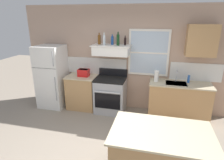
% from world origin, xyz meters
% --- Properties ---
extents(ground_plane, '(16.00, 16.00, 0.00)m').
position_xyz_m(ground_plane, '(0.00, 0.00, 0.00)').
color(ground_plane, gray).
extents(back_wall, '(5.40, 0.11, 2.70)m').
position_xyz_m(back_wall, '(0.03, 2.23, 1.35)').
color(back_wall, tan).
rests_on(back_wall, ground_plane).
extents(refrigerator, '(0.70, 0.72, 1.69)m').
position_xyz_m(refrigerator, '(-1.90, 1.84, 0.85)').
color(refrigerator, white).
rests_on(refrigerator, ground_plane).
extents(counter_left_of_stove, '(0.79, 0.63, 0.91)m').
position_xyz_m(counter_left_of_stove, '(-1.05, 1.90, 0.46)').
color(counter_left_of_stove, tan).
rests_on(counter_left_of_stove, ground_plane).
extents(toaster, '(0.30, 0.20, 0.19)m').
position_xyz_m(toaster, '(-0.99, 1.88, 1.01)').
color(toaster, red).
rests_on(toaster, counter_left_of_stove).
extents(stove_range, '(0.76, 0.69, 1.09)m').
position_xyz_m(stove_range, '(-0.25, 1.86, 0.46)').
color(stove_range, '#9EA0A5').
rests_on(stove_range, ground_plane).
extents(range_hood_shelf, '(0.96, 0.52, 0.24)m').
position_xyz_m(range_hood_shelf, '(-0.25, 1.96, 1.62)').
color(range_hood_shelf, white).
extents(bottle_amber_wine, '(0.07, 0.07, 0.28)m').
position_xyz_m(bottle_amber_wine, '(-0.57, 2.00, 1.86)').
color(bottle_amber_wine, brown).
rests_on(bottle_amber_wine, range_hood_shelf).
extents(bottle_clear_tall, '(0.06, 0.06, 0.30)m').
position_xyz_m(bottle_clear_tall, '(-0.42, 1.92, 1.87)').
color(bottle_clear_tall, silver).
rests_on(bottle_clear_tall, range_hood_shelf).
extents(bottle_blue_liqueur, '(0.07, 0.07, 0.25)m').
position_xyz_m(bottle_blue_liqueur, '(-0.24, 2.02, 1.85)').
color(bottle_blue_liqueur, '#1E478C').
rests_on(bottle_blue_liqueur, range_hood_shelf).
extents(bottle_dark_green_wine, '(0.07, 0.07, 0.32)m').
position_xyz_m(bottle_dark_green_wine, '(-0.08, 1.92, 1.88)').
color(bottle_dark_green_wine, '#143819').
rests_on(bottle_dark_green_wine, range_hood_shelf).
extents(bottle_balsamic_dark, '(0.06, 0.06, 0.23)m').
position_xyz_m(bottle_balsamic_dark, '(0.08, 2.00, 1.84)').
color(bottle_balsamic_dark, black).
rests_on(bottle_balsamic_dark, range_hood_shelf).
extents(counter_right_with_sink, '(1.43, 0.63, 0.91)m').
position_xyz_m(counter_right_with_sink, '(1.45, 1.90, 0.46)').
color(counter_right_with_sink, tan).
rests_on(counter_right_with_sink, ground_plane).
extents(sink_faucet, '(0.03, 0.17, 0.28)m').
position_xyz_m(sink_faucet, '(1.35, 2.00, 1.08)').
color(sink_faucet, silver).
rests_on(sink_faucet, counter_right_with_sink).
extents(paper_towel_roll, '(0.11, 0.11, 0.27)m').
position_xyz_m(paper_towel_roll, '(0.88, 1.90, 1.04)').
color(paper_towel_roll, white).
rests_on(paper_towel_roll, counter_right_with_sink).
extents(dish_soap_bottle, '(0.06, 0.06, 0.18)m').
position_xyz_m(dish_soap_bottle, '(1.63, 2.00, 1.00)').
color(dish_soap_bottle, blue).
rests_on(dish_soap_bottle, counter_right_with_sink).
extents(kitchen_island, '(1.40, 0.90, 0.91)m').
position_xyz_m(kitchen_island, '(1.01, -0.26, 0.46)').
color(kitchen_island, tan).
rests_on(kitchen_island, ground_plane).
extents(upper_cabinet_right, '(0.64, 0.32, 0.70)m').
position_xyz_m(upper_cabinet_right, '(1.80, 2.04, 1.90)').
color(upper_cabinet_right, tan).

